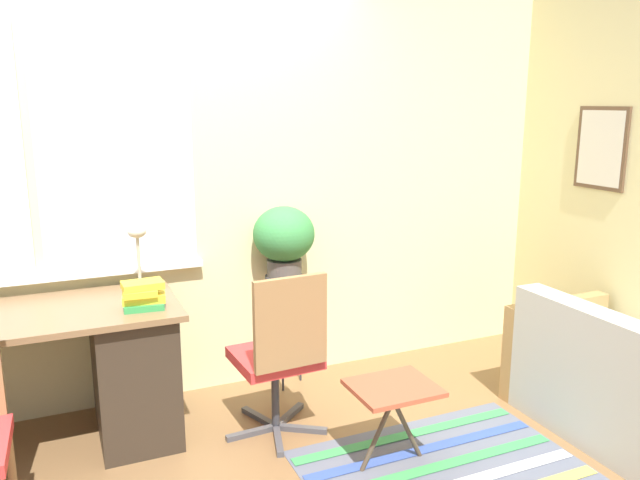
{
  "coord_description": "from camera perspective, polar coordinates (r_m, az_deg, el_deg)",
  "views": [
    {
      "loc": [
        -0.58,
        -2.91,
        1.77
      ],
      "look_at": [
        0.76,
        0.17,
        1.03
      ],
      "focal_mm": 35.0,
      "sensor_mm": 36.0,
      "label": 1
    }
  ],
  "objects": [
    {
      "name": "plant_stand",
      "position": [
        3.91,
        -3.25,
        -4.73
      ],
      "size": [
        0.24,
        0.24,
        0.72
      ],
      "color": "#333338",
      "rests_on": "ground_plane"
    },
    {
      "name": "book_stack",
      "position": [
        3.28,
        -15.91,
        -4.87
      ],
      "size": [
        0.22,
        0.16,
        0.14
      ],
      "color": "green",
      "rests_on": "desk"
    },
    {
      "name": "wall_right_with_picture",
      "position": [
        4.39,
        24.64,
        5.83
      ],
      "size": [
        0.08,
        9.0,
        2.7
      ],
      "color": "beige",
      "rests_on": "ground_plane"
    },
    {
      "name": "office_chair_swivel",
      "position": [
        3.35,
        -3.67,
        -10.3
      ],
      "size": [
        0.54,
        0.56,
        0.93
      ],
      "rotation": [
        0.0,
        0.0,
        3.2
      ],
      "color": "#47474C",
      "rests_on": "ground_plane"
    },
    {
      "name": "desk_lamp",
      "position": [
        3.49,
        -16.3,
        -0.81
      ],
      "size": [
        0.14,
        0.14,
        0.38
      ],
      "color": "#BCB299",
      "rests_on": "desk"
    },
    {
      "name": "wall_back_with_window",
      "position": [
        3.74,
        -15.07,
        5.63
      ],
      "size": [
        9.0,
        0.12,
        2.7
      ],
      "color": "beige",
      "rests_on": "ground_plane"
    },
    {
      "name": "potted_plant",
      "position": [
        3.82,
        -3.32,
        0.27
      ],
      "size": [
        0.38,
        0.38,
        0.44
      ],
      "color": "#514C47",
      "rests_on": "plant_stand"
    },
    {
      "name": "folding_stool",
      "position": [
        3.16,
        6.71,
        -13.72
      ],
      "size": [
        0.41,
        0.35,
        0.43
      ],
      "color": "#B24C33",
      "rests_on": "ground_plane"
    },
    {
      "name": "ground_plane",
      "position": [
        3.46,
        -11.1,
        -18.62
      ],
      "size": [
        14.0,
        14.0,
        0.0
      ],
      "primitive_type": "plane",
      "color": "brown"
    },
    {
      "name": "floor_rug_striped",
      "position": [
        3.35,
        11.01,
        -19.65
      ],
      "size": [
        1.36,
        0.89,
        0.01
      ],
      "color": "#565B6B",
      "rests_on": "ground_plane"
    },
    {
      "name": "couch_loveseat",
      "position": [
        3.81,
        26.62,
        -12.24
      ],
      "size": [
        0.75,
        1.29,
        0.74
      ],
      "rotation": [
        0.0,
        0.0,
        1.57
      ],
      "color": "beige",
      "rests_on": "ground_plane"
    }
  ]
}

